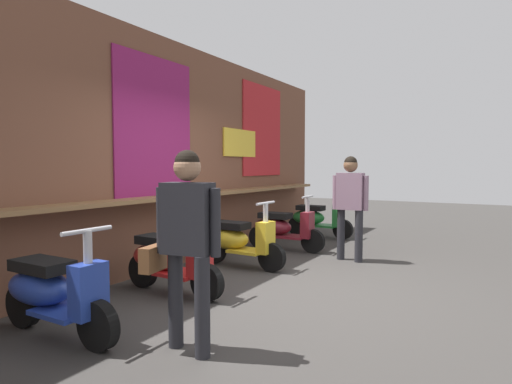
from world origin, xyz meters
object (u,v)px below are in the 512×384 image
scooter_maroon (281,228)px  shopper_browsing (350,197)px  scooter_green (316,218)px  shopper_with_handbag (186,232)px  scooter_red (168,259)px  scooter_blue (52,291)px  scooter_yellow (237,240)px

scooter_maroon → shopper_browsing: bearing=-12.3°
scooter_green → shopper_with_handbag: shopper_with_handbag is taller
scooter_red → shopper_with_handbag: size_ratio=0.89×
shopper_browsing → scooter_red: bearing=152.3°
scooter_red → scooter_maroon: bearing=92.8°
shopper_with_handbag → scooter_maroon: bearing=-173.7°
scooter_blue → scooter_red: size_ratio=1.00×
scooter_blue → scooter_yellow: bearing=90.2°
scooter_green → scooter_yellow: bearing=-89.3°
scooter_yellow → scooter_maroon: same height
scooter_blue → scooter_green: same height
scooter_maroon → shopper_with_handbag: size_ratio=0.89×
scooter_maroon → shopper_with_handbag: shopper_with_handbag is taller
scooter_green → shopper_with_handbag: (-5.61, -1.20, 0.56)m
shopper_with_handbag → scooter_blue: bearing=-84.5°
scooter_green → scooter_maroon: bearing=-89.3°
scooter_blue → shopper_browsing: (4.15, -1.29, 0.60)m
scooter_blue → scooter_yellow: 2.94m
scooter_blue → scooter_green: (5.95, -0.00, 0.00)m
scooter_blue → shopper_browsing: size_ratio=0.87×
shopper_with_handbag → scooter_green: bearing=-178.2°
scooter_red → scooter_maroon: 2.91m
shopper_browsing → scooter_blue: bearing=160.7°
scooter_maroon → scooter_yellow: bearing=-92.4°
scooter_maroon → scooter_green: 1.58m
scooter_green → shopper_with_handbag: bearing=-77.3°
scooter_yellow → shopper_with_handbag: (-2.60, -1.20, 0.56)m
scooter_blue → scooter_yellow: size_ratio=1.00×
scooter_yellow → scooter_green: 3.01m
scooter_red → scooter_maroon: size_ratio=1.00×
scooter_blue → scooter_maroon: size_ratio=1.00×
scooter_maroon → shopper_with_handbag: (-4.03, -1.20, 0.56)m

